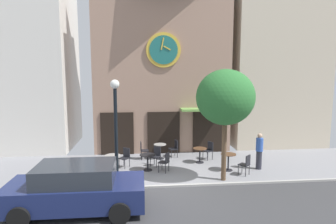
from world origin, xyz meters
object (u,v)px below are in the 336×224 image
(cafe_table_center, at_px, (113,160))
(cafe_chair_curbside, at_px, (246,163))
(cafe_table_near_curb, at_px, (200,153))
(parked_car_navy, at_px, (76,188))
(street_tree, at_px, (225,98))
(cafe_table_center_left, at_px, (160,149))
(cafe_table_center_right, at_px, (228,159))
(cafe_chair_outer, at_px, (125,156))
(cafe_chair_facing_street, at_px, (156,155))
(pedestrian_blue, at_px, (259,151))
(cafe_chair_near_tree, at_px, (209,149))
(cafe_table_near_door, at_px, (148,159))
(cafe_chair_right_end, at_px, (175,147))
(cafe_chair_left_end, at_px, (165,161))
(street_lamp, at_px, (116,131))
(cafe_chair_by_entrance, at_px, (143,149))

(cafe_table_center, distance_m, cafe_chair_curbside, 5.83)
(cafe_table_near_curb, bearing_deg, parked_car_navy, -137.22)
(street_tree, xyz_separation_m, cafe_table_center_left, (-2.39, 3.25, -2.90))
(cafe_table_center_right, xyz_separation_m, cafe_chair_outer, (-4.66, 0.95, -0.01))
(cafe_chair_facing_street, height_order, pedestrian_blue, pedestrian_blue)
(cafe_chair_near_tree, bearing_deg, cafe_chair_facing_street, -164.59)
(cafe_table_near_curb, bearing_deg, cafe_chair_facing_street, -173.77)
(cafe_table_center, distance_m, cafe_table_near_door, 1.56)
(street_tree, bearing_deg, cafe_chair_right_end, 114.61)
(cafe_table_center_left, distance_m, cafe_chair_near_tree, 2.51)
(parked_car_navy, bearing_deg, cafe_chair_left_end, 46.92)
(cafe_chair_curbside, distance_m, cafe_chair_facing_street, 4.14)
(cafe_table_near_door, relative_size, parked_car_navy, 0.17)
(street_tree, relative_size, cafe_table_near_curb, 6.24)
(cafe_table_center, distance_m, cafe_table_center_left, 2.89)
(street_lamp, bearing_deg, cafe_table_near_curb, 29.72)
(parked_car_navy, bearing_deg, cafe_table_center, 77.19)
(street_tree, distance_m, cafe_chair_right_end, 4.81)
(cafe_table_center_left, distance_m, parked_car_navy, 6.24)
(cafe_table_center, relative_size, cafe_table_center_right, 1.00)
(street_lamp, distance_m, parked_car_navy, 2.95)
(cafe_table_near_curb, xyz_separation_m, cafe_chair_facing_street, (-2.17, -0.24, 0.02))
(cafe_chair_by_entrance, distance_m, cafe_chair_left_end, 2.30)
(street_lamp, relative_size, cafe_chair_by_entrance, 4.61)
(street_lamp, height_order, pedestrian_blue, street_lamp)
(cafe_table_center_left, relative_size, cafe_chair_curbside, 0.85)
(cafe_chair_near_tree, bearing_deg, cafe_table_center, -162.31)
(street_lamp, bearing_deg, cafe_table_center_left, 57.19)
(cafe_table_center, xyz_separation_m, pedestrian_blue, (6.65, -0.22, 0.31))
(cafe_chair_left_end, bearing_deg, cafe_chair_near_tree, 36.06)
(cafe_chair_facing_street, bearing_deg, cafe_chair_left_end, -70.55)
(cafe_table_near_door, xyz_separation_m, cafe_chair_near_tree, (3.18, 1.42, 0.00))
(street_lamp, bearing_deg, cafe_chair_facing_street, 49.15)
(cafe_table_center, relative_size, cafe_table_center_left, 1.01)
(street_tree, bearing_deg, cafe_table_center, 162.89)
(cafe_table_center, relative_size, cafe_chair_outer, 0.86)
(cafe_chair_near_tree, height_order, pedestrian_blue, pedestrian_blue)
(cafe_table_center_right, distance_m, cafe_chair_curbside, 0.88)
(cafe_table_center, bearing_deg, cafe_chair_outer, 51.87)
(cafe_chair_facing_street, bearing_deg, cafe_chair_by_entrance, 119.45)
(cafe_table_center_left, height_order, parked_car_navy, parked_car_navy)
(cafe_chair_right_end, height_order, pedestrian_blue, pedestrian_blue)
(street_tree, xyz_separation_m, cafe_chair_right_end, (-1.60, 3.50, -2.89))
(cafe_table_center_left, bearing_deg, parked_car_navy, -119.37)
(cafe_table_center, distance_m, cafe_table_center_right, 5.19)
(street_tree, relative_size, cafe_chair_left_end, 5.06)
(cafe_table_center, relative_size, cafe_chair_left_end, 0.86)
(street_tree, distance_m, cafe_table_near_curb, 3.81)
(cafe_chair_right_end, bearing_deg, cafe_chair_facing_street, -128.39)
(cafe_chair_near_tree, distance_m, cafe_chair_outer, 4.29)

